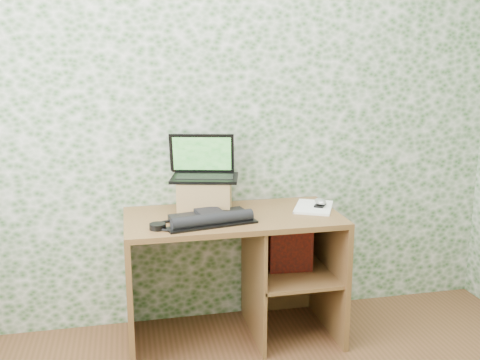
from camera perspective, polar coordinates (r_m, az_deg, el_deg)
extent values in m
plane|color=silver|center=(3.19, -1.90, 7.32)|extent=(3.50, 0.00, 3.50)
cube|color=brown|center=(3.00, -0.77, -4.05)|extent=(1.20, 0.60, 0.03)
cube|color=brown|center=(3.08, -11.68, -11.32)|extent=(0.03, 0.60, 0.72)
cube|color=brown|center=(3.29, 9.44, -9.62)|extent=(0.03, 0.60, 0.72)
cube|color=brown|center=(3.16, 1.43, -10.43)|extent=(0.02, 0.56, 0.72)
cube|color=brown|center=(3.21, 5.53, -9.72)|extent=(0.46, 0.56, 0.02)
cube|color=brown|center=(3.47, 4.20, -8.23)|extent=(0.48, 0.02, 0.72)
cube|color=#A67A4A|center=(3.09, -3.76, -1.57)|extent=(0.35, 0.31, 0.18)
cube|color=black|center=(3.07, -3.78, 0.21)|extent=(0.43, 0.34, 0.02)
cube|color=black|center=(3.06, -3.76, 0.37)|extent=(0.35, 0.21, 0.00)
cube|color=black|center=(3.14, -4.10, 2.85)|extent=(0.38, 0.15, 0.24)
cube|color=#1A5C1E|center=(3.14, -4.08, 2.80)|extent=(0.34, 0.12, 0.20)
cube|color=black|center=(2.92, -3.28, -3.93)|extent=(0.45, 0.23, 0.03)
cube|color=black|center=(2.91, -3.29, -3.75)|extent=(0.16, 0.16, 0.05)
cylinder|color=black|center=(2.81, -2.94, -4.24)|extent=(0.45, 0.15, 0.07)
cube|color=black|center=(2.81, -2.91, -4.82)|extent=(0.49, 0.19, 0.01)
torus|color=black|center=(2.82, -7.23, -4.83)|extent=(0.22, 0.22, 0.02)
cylinder|color=black|center=(2.79, -8.78, -4.92)|extent=(0.09, 0.09, 0.03)
cylinder|color=black|center=(2.84, -5.74, -4.46)|extent=(0.09, 0.09, 0.03)
cube|color=white|center=(3.16, 7.86, -2.88)|extent=(0.31, 0.35, 0.01)
ellipsoid|color=silver|center=(3.16, 8.55, -2.47)|extent=(0.11, 0.12, 0.03)
cylinder|color=black|center=(3.19, 8.29, -2.54)|extent=(0.06, 0.14, 0.01)
cube|color=maroon|center=(3.15, 5.41, -7.02)|extent=(0.26, 0.10, 0.30)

